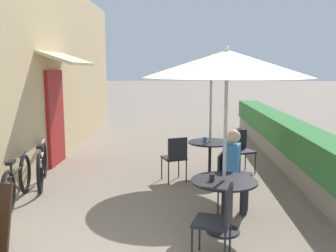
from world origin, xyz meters
name	(u,v)px	position (x,y,z in m)	size (l,w,h in m)	color
cafe_facade_wall	(53,71)	(-2.54, 5.31, 2.09)	(0.98, 10.87, 4.20)	#D6B784
planter_hedge	(282,138)	(2.75, 5.34, 0.54)	(0.60, 9.87, 1.01)	gray
patio_table_near	(224,193)	(0.98, 1.44, 0.54)	(0.86, 0.86, 0.71)	black
patio_umbrella_near	(227,64)	(0.98, 1.44, 2.19)	(2.10, 2.10, 2.41)	#B7B7BC
cafe_chair_near_left	(228,177)	(1.12, 2.21, 0.52)	(0.49, 0.49, 0.87)	#232328
seated_patron_near_left	(235,167)	(1.22, 2.18, 0.69)	(0.47, 0.42, 1.25)	#23232D
cafe_chair_near_right	(219,217)	(0.84, 0.68, 0.52)	(0.49, 0.49, 0.87)	#232328
coffee_cup_near	(212,177)	(0.82, 1.42, 0.75)	(0.07, 0.07, 0.09)	#232328
patio_table_mid	(210,150)	(0.98, 3.99, 0.54)	(0.86, 0.86, 0.71)	black
patio_umbrella_mid	(211,65)	(0.98, 3.99, 2.19)	(2.10, 2.10, 2.41)	#B7B7BC
cafe_chair_mid_left	(241,147)	(1.66, 4.37, 0.52)	(0.53, 0.53, 0.87)	#232328
cafe_chair_mid_right	(175,155)	(0.31, 3.61, 0.52)	(0.53, 0.53, 0.87)	#232328
coffee_cup_mid	(205,139)	(0.88, 4.02, 0.75)	(0.07, 0.07, 0.09)	teal
bicycle_leaning	(17,182)	(-2.20, 2.40, 0.35)	(0.34, 1.67, 0.76)	black
bicycle_second	(42,165)	(-2.16, 3.37, 0.37)	(0.54, 1.66, 0.80)	black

